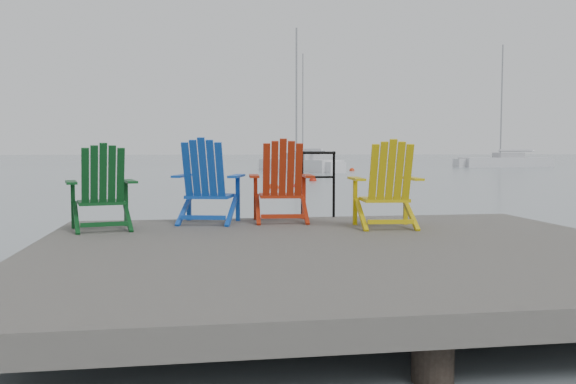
{
  "coord_description": "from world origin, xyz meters",
  "views": [
    {
      "loc": [
        -1.44,
        -5.66,
        1.41
      ],
      "look_at": [
        -0.16,
        2.46,
        0.85
      ],
      "focal_mm": 38.0,
      "sensor_mm": 36.0,
      "label": 1
    }
  ],
  "objects": [
    {
      "name": "ground",
      "position": [
        0.0,
        0.0,
        0.0
      ],
      "size": [
        400.0,
        400.0,
        0.0
      ],
      "primitive_type": "plane",
      "color": "slate",
      "rests_on": "ground"
    },
    {
      "name": "buoy_c",
      "position": [
        4.1,
        22.12,
        0.0
      ],
      "size": [
        0.35,
        0.35,
        0.35
      ],
      "primitive_type": "sphere",
      "color": "#BA1A0A",
      "rests_on": "ground"
    },
    {
      "name": "buoy_b",
      "position": [
        2.67,
        17.76,
        0.0
      ],
      "size": [
        0.4,
        0.4,
        0.4
      ],
      "primitive_type": "sphere",
      "color": "red",
      "rests_on": "ground"
    },
    {
      "name": "sailboat_far",
      "position": [
        25.24,
        43.42,
        0.36
      ],
      "size": [
        7.77,
        2.39,
        10.7
      ],
      "rotation": [
        0.0,
        0.0,
        1.62
      ],
      "color": "silver",
      "rests_on": "ground"
    },
    {
      "name": "chair_green",
      "position": [
        -2.46,
        1.5,
        0.98
      ],
      "size": [
        0.87,
        0.83,
        0.96
      ],
      "rotation": [
        0.0,
        0.0,
        0.22
      ],
      "color": "#0B3D17",
      "rests_on": "dock"
    },
    {
      "name": "chair_blue",
      "position": [
        -1.26,
        1.97,
        1.02
      ],
      "size": [
        0.95,
        0.9,
        1.03
      ],
      "rotation": [
        0.0,
        0.0,
        -0.25
      ],
      "color": "#1043AA",
      "rests_on": "dock"
    },
    {
      "name": "chair_yellow",
      "position": [
        0.81,
        1.21,
        1.01
      ],
      "size": [
        0.85,
        0.79,
        1.0
      ],
      "rotation": [
        0.0,
        0.0,
        -0.09
      ],
      "color": "#C5AA0A",
      "rests_on": "dock"
    },
    {
      "name": "dock",
      "position": [
        0.0,
        0.0,
        0.35
      ],
      "size": [
        6.0,
        5.0,
        1.4
      ],
      "color": "#2B2926",
      "rests_on": "ground"
    },
    {
      "name": "handrail",
      "position": [
        0.25,
        2.45,
        1.04
      ],
      "size": [
        0.48,
        0.04,
        0.9
      ],
      "color": "black",
      "rests_on": "dock"
    },
    {
      "name": "chair_red",
      "position": [
        -0.32,
        1.97,
        1.01
      ],
      "size": [
        0.85,
        0.8,
        1.02
      ],
      "rotation": [
        0.0,
        0.0,
        -0.08
      ],
      "color": "#9D230B",
      "rests_on": "dock"
    },
    {
      "name": "buoy_d",
      "position": [
        9.6,
        35.7,
        0.0
      ],
      "size": [
        0.38,
        0.38,
        0.38
      ],
      "primitive_type": "sphere",
      "color": "red",
      "rests_on": "ground"
    },
    {
      "name": "sailboat_near",
      "position": [
        5.75,
        34.92,
        0.36
      ],
      "size": [
        4.87,
        7.13,
        9.94
      ],
      "rotation": [
        0.0,
        0.0,
        0.48
      ],
      "color": "silver",
      "rests_on": "ground"
    },
    {
      "name": "sailboat_mid",
      "position": [
        10.31,
        58.89,
        0.36
      ],
      "size": [
        3.98,
        9.06,
        12.07
      ],
      "rotation": [
        0.0,
        0.0,
        -0.2
      ],
      "color": "silver",
      "rests_on": "ground"
    },
    {
      "name": "buoy_a",
      "position": [
        1.56,
        16.89,
        0.0
      ],
      "size": [
        0.41,
        0.41,
        0.41
      ],
      "primitive_type": "sphere",
      "color": "red",
      "rests_on": "ground"
    }
  ]
}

